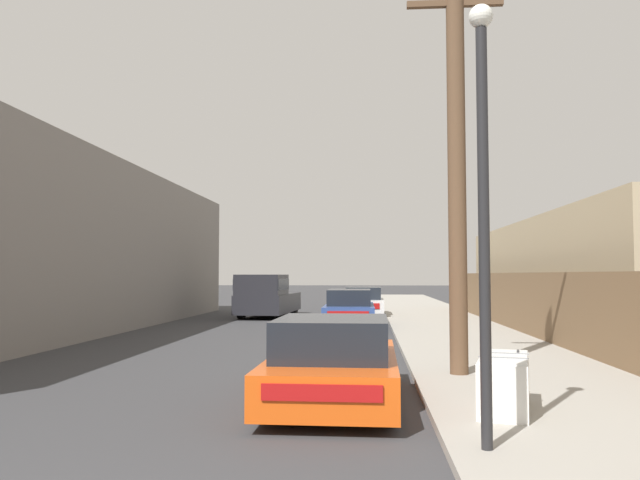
# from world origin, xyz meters

# --- Properties ---
(sidewalk_curb) EXTENTS (4.20, 63.00, 0.12)m
(sidewalk_curb) POSITION_xyz_m (5.30, 23.50, 0.06)
(sidewalk_curb) COLOR #9E998E
(sidewalk_curb) RESTS_ON ground
(discarded_fridge) EXTENTS (0.99, 1.67, 0.75)m
(discarded_fridge) POSITION_xyz_m (4.20, 6.37, 0.48)
(discarded_fridge) COLOR silver
(discarded_fridge) RESTS_ON sidewalk_curb
(parked_sports_car_red) EXTENTS (1.93, 4.40, 1.30)m
(parked_sports_car_red) POSITION_xyz_m (1.86, 7.27, 0.59)
(parked_sports_car_red) COLOR #E05114
(parked_sports_car_red) RESTS_ON ground
(car_parked_mid) EXTENTS (1.77, 4.56, 1.41)m
(car_parked_mid) POSITION_xyz_m (1.72, 20.37, 0.66)
(car_parked_mid) COLOR #2D478C
(car_parked_mid) RESTS_ON ground
(car_parked_far) EXTENTS (1.82, 4.34, 1.37)m
(car_parked_far) POSITION_xyz_m (2.19, 26.52, 0.64)
(car_parked_far) COLOR silver
(car_parked_far) RESTS_ON ground
(pickup_truck) EXTENTS (2.38, 5.45, 1.94)m
(pickup_truck) POSITION_xyz_m (-2.19, 25.78, 0.96)
(pickup_truck) COLOR #232328
(pickup_truck) RESTS_ON ground
(utility_pole) EXTENTS (1.80, 0.34, 7.71)m
(utility_pole) POSITION_xyz_m (4.05, 9.45, 4.07)
(utility_pole) COLOR brown
(utility_pole) RESTS_ON sidewalk_curb
(street_lamp) EXTENTS (0.26, 0.26, 4.74)m
(street_lamp) POSITION_xyz_m (3.61, 4.47, 2.87)
(street_lamp) COLOR #232326
(street_lamp) RESTS_ON sidewalk_curb
(wooden_fence) EXTENTS (0.08, 31.12, 1.88)m
(wooden_fence) POSITION_xyz_m (7.25, 17.41, 1.06)
(wooden_fence) COLOR brown
(wooden_fence) RESTS_ON sidewalk_curb
(building_left_block) EXTENTS (7.00, 27.69, 5.80)m
(building_left_block) POSITION_xyz_m (-9.25, 17.52, 2.90)
(building_left_block) COLOR gray
(building_left_block) RESTS_ON ground
(building_right_house) EXTENTS (6.00, 19.99, 3.99)m
(building_right_house) POSITION_xyz_m (11.23, 21.94, 2.00)
(building_right_house) COLOR tan
(building_right_house) RESTS_ON ground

